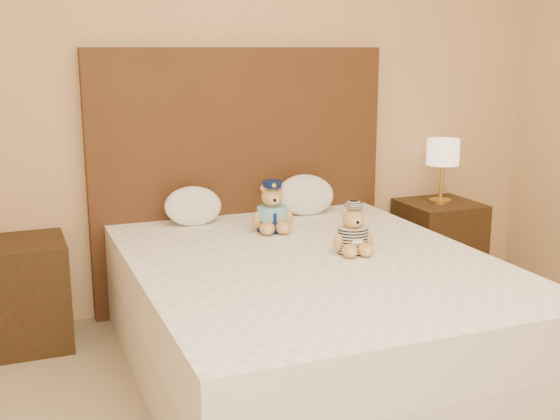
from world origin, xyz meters
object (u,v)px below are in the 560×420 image
object	(u,v)px
bed	(310,314)
teddy_prisoner	(353,229)
nightstand_left	(22,294)
lamp	(443,155)
pillow_left	(193,204)
pillow_right	(306,193)
nightstand_right	(438,244)
teddy_police	(272,206)

from	to	relation	value
bed	teddy_prisoner	size ratio (longest dim) A/B	8.51
nightstand_left	lamp	distance (m)	2.56
pillow_left	pillow_right	size ratio (longest dim) A/B	0.91
pillow_left	pillow_right	bearing A→B (deg)	0.00
nightstand_right	bed	bearing A→B (deg)	-147.38
teddy_police	teddy_prisoner	xyz separation A→B (m)	(0.21, -0.52, -0.02)
nightstand_right	pillow_left	world-z (taller)	pillow_left
bed	pillow_left	distance (m)	0.98
nightstand_left	nightstand_right	bearing A→B (deg)	0.00
bed	teddy_prisoner	xyz separation A→B (m)	(0.22, 0.01, 0.39)
teddy_prisoner	pillow_right	bearing A→B (deg)	89.86
teddy_police	pillow_right	distance (m)	0.44
pillow_left	teddy_prisoner	bearing A→B (deg)	-56.13
lamp	pillow_left	world-z (taller)	lamp
pillow_right	lamp	bearing A→B (deg)	-1.88
nightstand_right	teddy_police	distance (m)	1.33
bed	teddy_police	xyz separation A→B (m)	(0.01, 0.53, 0.41)
teddy_police	nightstand_right	bearing A→B (deg)	21.57
nightstand_left	nightstand_right	size ratio (longest dim) A/B	1.00
teddy_police	pillow_right	bearing A→B (deg)	52.01
teddy_police	pillow_left	bearing A→B (deg)	148.12
teddy_police	bed	bearing A→B (deg)	-82.03
lamp	pillow_right	xyz separation A→B (m)	(-0.91, 0.03, -0.17)
nightstand_right	nightstand_left	bearing A→B (deg)	180.00
teddy_prisoner	pillow_right	xyz separation A→B (m)	(0.12, 0.82, 0.01)
teddy_police	pillow_left	distance (m)	0.46
nightstand_left	pillow_left	size ratio (longest dim) A/B	1.73
pillow_left	teddy_police	bearing A→B (deg)	-41.05
pillow_left	pillow_right	world-z (taller)	pillow_right
pillow_right	nightstand_right	bearing A→B (deg)	-1.88
bed	lamp	xyz separation A→B (m)	(1.25, 0.80, 0.57)
nightstand_right	teddy_police	xyz separation A→B (m)	(-1.24, -0.27, 0.41)
nightstand_left	pillow_left	xyz separation A→B (m)	(0.91, 0.03, 0.39)
teddy_police	pillow_left	size ratio (longest dim) A/B	0.84
nightstand_right	lamp	world-z (taller)	lamp
nightstand_left	pillow_right	world-z (taller)	pillow_right
nightstand_left	teddy_prisoner	bearing A→B (deg)	-28.44
lamp	pillow_right	distance (m)	0.93
teddy_prisoner	teddy_police	bearing A→B (deg)	119.69
nightstand_left	lamp	bearing A→B (deg)	0.00
nightstand_right	pillow_left	xyz separation A→B (m)	(-1.59, 0.03, 0.39)
nightstand_right	pillow_left	size ratio (longest dim) A/B	1.73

